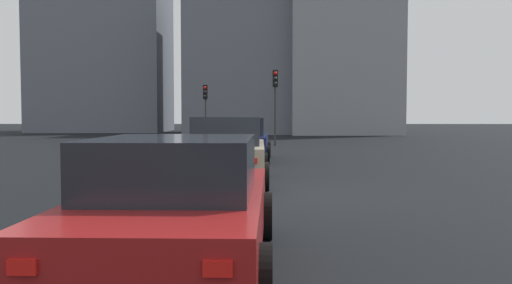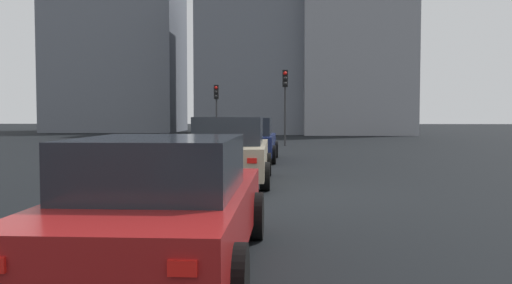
% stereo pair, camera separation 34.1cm
% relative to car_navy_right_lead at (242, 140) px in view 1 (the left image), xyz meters
% --- Properties ---
extents(ground_plane, '(160.00, 160.00, 0.20)m').
position_rel_car_navy_right_lead_xyz_m(ground_plane, '(-8.01, -1.58, -0.85)').
color(ground_plane, black).
extents(car_navy_right_lead, '(4.50, 2.12, 1.57)m').
position_rel_car_navy_right_lead_xyz_m(car_navy_right_lead, '(0.00, 0.00, 0.00)').
color(car_navy_right_lead, '#141E4C').
rests_on(car_navy_right_lead, ground_plane).
extents(car_beige_right_second, '(4.62, 2.00, 1.63)m').
position_rel_car_navy_right_lead_xyz_m(car_beige_right_second, '(-6.29, 0.15, 0.03)').
color(car_beige_right_second, tan).
rests_on(car_beige_right_second, ground_plane).
extents(car_red_right_third, '(4.70, 2.11, 1.46)m').
position_rel_car_navy_right_lead_xyz_m(car_red_right_third, '(-13.81, 0.24, -0.04)').
color(car_red_right_third, maroon).
rests_on(car_red_right_third, ground_plane).
extents(traffic_light_near_left, '(0.32, 0.29, 3.53)m').
position_rel_car_navy_right_lead_xyz_m(traffic_light_near_left, '(14.54, 2.82, 1.80)').
color(traffic_light_near_left, '#2D2D30').
rests_on(traffic_light_near_left, ground_plane).
extents(traffic_light_near_right, '(0.32, 0.28, 4.03)m').
position_rel_car_navy_right_lead_xyz_m(traffic_light_near_right, '(9.26, -1.44, 2.14)').
color(traffic_light_near_right, '#2D2D30').
rests_on(traffic_light_near_right, ground_plane).
extents(building_facade_left, '(12.09, 8.83, 15.95)m').
position_rel_car_navy_right_lead_xyz_m(building_facade_left, '(28.59, -7.58, 7.22)').
color(building_facade_left, gray).
rests_on(building_facade_left, ground_plane).
extents(building_facade_center, '(9.01, 10.55, 12.96)m').
position_rel_car_navy_right_lead_xyz_m(building_facade_center, '(28.34, 0.42, 5.72)').
color(building_facade_center, slate).
rests_on(building_facade_center, ground_plane).
extents(building_facade_right, '(9.36, 11.99, 15.70)m').
position_rel_car_navy_right_lead_xyz_m(building_facade_right, '(32.64, 14.42, 7.10)').
color(building_facade_right, slate).
rests_on(building_facade_right, ground_plane).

